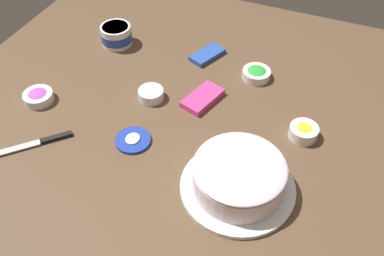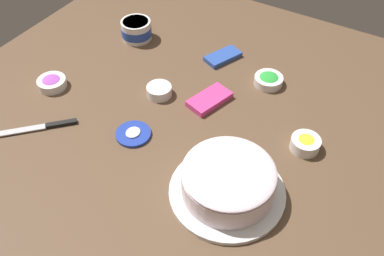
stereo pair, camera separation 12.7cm
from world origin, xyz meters
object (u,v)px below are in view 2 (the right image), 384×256
object	(u,v)px
sprinkle_bowl_yellow	(305,143)
candy_box_lower	(223,57)
frosted_cake	(228,182)
frosting_tub	(136,30)
sprinkle_bowl_green	(269,80)
spreading_knife	(46,126)
candy_box_upper	(210,99)
frosting_tub_lid	(133,134)
sprinkle_bowl_rainbow	(52,83)
sprinkle_bowl_blue	(159,91)

from	to	relation	value
sprinkle_bowl_yellow	candy_box_lower	distance (m)	0.50
frosted_cake	candy_box_lower	world-z (taller)	frosted_cake
sprinkle_bowl_yellow	candy_box_lower	size ratio (longest dim) A/B	0.65
frosting_tub	sprinkle_bowl_yellow	xyz separation A→B (m)	(-0.21, -0.77, -0.02)
frosting_tub	candy_box_lower	world-z (taller)	frosting_tub
frosting_tub	sprinkle_bowl_green	bearing A→B (deg)	-89.32
spreading_knife	candy_box_upper	bearing A→B (deg)	-46.16
sprinkle_bowl_green	frosted_cake	bearing A→B (deg)	-169.39
frosting_tub	sprinkle_bowl_yellow	bearing A→B (deg)	-105.55
frosting_tub_lid	sprinkle_bowl_yellow	distance (m)	0.52
sprinkle_bowl_yellow	candy_box_upper	world-z (taller)	sprinkle_bowl_yellow
spreading_knife	sprinkle_bowl_yellow	size ratio (longest dim) A/B	2.06
candy_box_upper	candy_box_lower	bearing A→B (deg)	34.31
frosted_cake	frosting_tub_lid	world-z (taller)	frosted_cake
candy_box_lower	sprinkle_bowl_yellow	bearing A→B (deg)	-99.82
frosted_cake	sprinkle_bowl_yellow	distance (m)	0.29
sprinkle_bowl_rainbow	frosted_cake	bearing A→B (deg)	-97.00
sprinkle_bowl_rainbow	spreading_knife	bearing A→B (deg)	-142.54
frosted_cake	candy_box_upper	distance (m)	0.37
frosted_cake	sprinkle_bowl_rainbow	size ratio (longest dim) A/B	3.24
frosting_tub_lid	sprinkle_bowl_green	world-z (taller)	sprinkle_bowl_green
frosting_tub	sprinkle_bowl_blue	world-z (taller)	frosting_tub
sprinkle_bowl_blue	frosting_tub	bearing A→B (deg)	48.22
spreading_knife	sprinkle_bowl_blue	xyz separation A→B (m)	(0.31, -0.22, 0.01)
sprinkle_bowl_rainbow	sprinkle_bowl_green	world-z (taller)	same
frosting_tub_lid	candy_box_lower	size ratio (longest dim) A/B	0.81
sprinkle_bowl_rainbow	sprinkle_bowl_yellow	xyz separation A→B (m)	(0.17, -0.85, 0.00)
sprinkle_bowl_yellow	candy_box_upper	bearing A→B (deg)	84.23
sprinkle_bowl_yellow	sprinkle_bowl_green	world-z (taller)	sprinkle_bowl_yellow
frosted_cake	candy_box_lower	size ratio (longest dim) A/B	2.35
frosting_tub_lid	spreading_knife	xyz separation A→B (m)	(-0.11, 0.26, -0.00)
spreading_knife	sprinkle_bowl_yellow	bearing A→B (deg)	-65.40
frosting_tub	candy_box_upper	bearing A→B (deg)	-112.83
sprinkle_bowl_rainbow	sprinkle_bowl_yellow	distance (m)	0.87
sprinkle_bowl_rainbow	sprinkle_bowl_blue	xyz separation A→B (m)	(0.15, -0.34, -0.00)
sprinkle_bowl_rainbow	candy_box_upper	distance (m)	0.55
sprinkle_bowl_yellow	frosting_tub_lid	bearing A→B (deg)	114.84
sprinkle_bowl_blue	sprinkle_bowl_green	size ratio (longest dim) A/B	0.86
frosting_tub_lid	sprinkle_bowl_rainbow	distance (m)	0.38
sprinkle_bowl_blue	candy_box_lower	size ratio (longest dim) A/B	0.63
spreading_knife	sprinkle_bowl_rainbow	bearing A→B (deg)	37.46
frosting_tub	frosting_tub_lid	distance (m)	0.53
frosting_tub	sprinkle_bowl_green	distance (m)	0.56
frosting_tub_lid	sprinkle_bowl_rainbow	size ratio (longest dim) A/B	1.11
frosted_cake	candy_box_lower	xyz separation A→B (m)	(0.53, 0.29, -0.04)
frosting_tub_lid	sprinkle_bowl_blue	size ratio (longest dim) A/B	1.28
sprinkle_bowl_yellow	candy_box_upper	distance (m)	0.35
spreading_knife	sprinkle_bowl_green	distance (m)	0.75
sprinkle_bowl_blue	candy_box_upper	xyz separation A→B (m)	(0.06, -0.16, -0.01)
frosting_tub_lid	candy_box_upper	bearing A→B (deg)	-26.74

